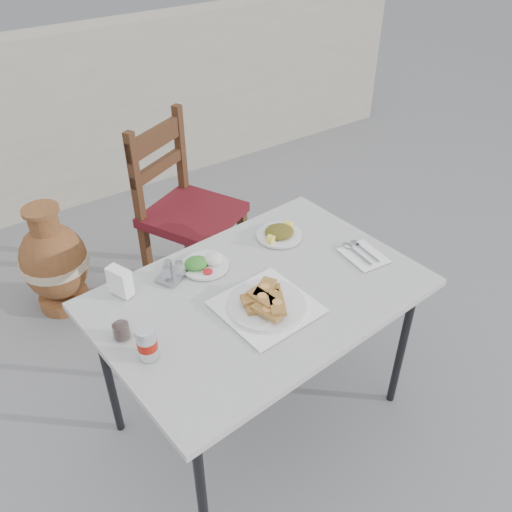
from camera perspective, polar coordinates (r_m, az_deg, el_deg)
ground at (r=2.56m, az=-0.21°, el=-18.46°), size 80.00×80.00×0.00m
cafe_table at (r=2.12m, az=0.37°, el=-4.69°), size 1.31×0.94×0.75m
pide_plate at (r=1.99m, az=1.09°, el=-4.71°), size 0.36×0.36×0.07m
salad_rice_plate at (r=2.20m, az=-5.45°, el=-0.73°), size 0.20×0.20×0.05m
salad_chopped_plate at (r=2.37m, az=2.46°, el=2.44°), size 0.20×0.20×0.04m
soda_can at (r=1.83m, az=-11.40°, el=-8.95°), size 0.07×0.07×0.12m
cola_glass at (r=1.93m, az=-14.04°, el=-7.38°), size 0.06×0.06×0.09m
napkin_holder at (r=2.10m, az=-14.12°, el=-2.61°), size 0.08×0.10×0.11m
condiment_caddy at (r=2.15m, az=-8.89°, el=-1.73°), size 0.14×0.13×0.08m
cutlery_napkin at (r=2.31m, az=11.00°, el=0.27°), size 0.16×0.20×0.01m
chair at (r=2.99m, az=-7.41°, el=4.83°), size 0.61×0.61×1.03m
terracotta_urn at (r=3.17m, az=-20.44°, el=-0.60°), size 0.37×0.37×0.64m
back_wall at (r=4.09m, az=-20.88°, el=12.81°), size 6.00×0.25×1.20m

